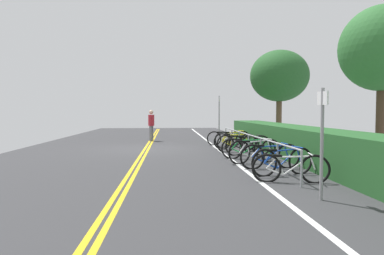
{
  "coord_description": "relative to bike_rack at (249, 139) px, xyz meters",
  "views": [
    {
      "loc": [
        14.57,
        0.94,
        1.59
      ],
      "look_at": [
        3.29,
        1.7,
        1.05
      ],
      "focal_mm": 32.14,
      "sensor_mm": 36.0,
      "label": 1
    }
  ],
  "objects": [
    {
      "name": "bicycle_2",
      "position": [
        -2.33,
        -0.04,
        -0.27
      ],
      "size": [
        0.6,
        1.71,
        0.72
      ],
      "color": "black",
      "rests_on": "ground_plane"
    },
    {
      "name": "bicycle_7",
      "position": [
        2.39,
        0.05,
        -0.27
      ],
      "size": [
        0.46,
        1.74,
        0.73
      ],
      "color": "black",
      "rests_on": "ground_plane"
    },
    {
      "name": "bike_rack",
      "position": [
        0.0,
        0.0,
        0.0
      ],
      "size": [
        9.56,
        0.05,
        0.8
      ],
      "color": "#9EA0A5",
      "rests_on": "ground_plane"
    },
    {
      "name": "bicycle_4",
      "position": [
        -0.5,
        0.11,
        -0.25
      ],
      "size": [
        0.46,
        1.72,
        0.77
      ],
      "color": "black",
      "rests_on": "ground_plane"
    },
    {
      "name": "bicycle_9",
      "position": [
        4.25,
        -0.05,
        -0.29
      ],
      "size": [
        0.51,
        1.69,
        0.69
      ],
      "color": "black",
      "rests_on": "ground_plane"
    },
    {
      "name": "bicycle_8",
      "position": [
        3.37,
        0.07,
        -0.27
      ],
      "size": [
        0.57,
        1.71,
        0.73
      ],
      "color": "black",
      "rests_on": "ground_plane"
    },
    {
      "name": "ground_plane",
      "position": [
        -2.9,
        -3.69,
        -0.64
      ],
      "size": [
        35.62,
        10.69,
        0.05
      ],
      "primitive_type": "cube",
      "color": "#353538"
    },
    {
      "name": "pedestrian",
      "position": [
        -6.64,
        -3.68,
        0.33
      ],
      "size": [
        0.48,
        0.32,
        1.65
      ],
      "color": "slate",
      "rests_on": "ground_plane"
    },
    {
      "name": "tree_mid",
      "position": [
        1.68,
        3.65,
        2.85
      ],
      "size": [
        2.49,
        2.49,
        4.76
      ],
      "color": "#473323",
      "rests_on": "ground_plane"
    },
    {
      "name": "bike_lane_stripe_white",
      "position": [
        -2.9,
        -0.7,
        -0.61
      ],
      "size": [
        32.06,
        0.12,
        0.0
      ],
      "primitive_type": "cube",
      "color": "white",
      "rests_on": "ground_plane"
    },
    {
      "name": "hedge_backdrop",
      "position": [
        1.5,
        1.66,
        -0.08
      ],
      "size": [
        18.51,
        1.37,
        1.05
      ],
      "primitive_type": "cube",
      "color": "#235626",
      "rests_on": "ground_plane"
    },
    {
      "name": "bicycle_0",
      "position": [
        -4.18,
        -0.12,
        -0.28
      ],
      "size": [
        0.46,
        1.77,
        0.7
      ],
      "color": "black",
      "rests_on": "ground_plane"
    },
    {
      "name": "bicycle_5",
      "position": [
        0.5,
        -0.13,
        -0.27
      ],
      "size": [
        0.59,
        1.75,
        0.74
      ],
      "color": "black",
      "rests_on": "ground_plane"
    },
    {
      "name": "sign_post_near",
      "position": [
        -5.35,
        -0.24,
        0.8
      ],
      "size": [
        0.36,
        0.09,
        2.35
      ],
      "color": "gray",
      "rests_on": "ground_plane"
    },
    {
      "name": "bicycle_3",
      "position": [
        -1.45,
        -0.08,
        -0.27
      ],
      "size": [
        0.46,
        1.71,
        0.73
      ],
      "color": "black",
      "rests_on": "ground_plane"
    },
    {
      "name": "centre_line_yellow_inner",
      "position": [
        -2.9,
        -3.77,
        -0.61
      ],
      "size": [
        32.06,
        0.1,
        0.0
      ],
      "primitive_type": "cube",
      "color": "gold",
      "rests_on": "ground_plane"
    },
    {
      "name": "bicycle_1",
      "position": [
        -3.28,
        0.07,
        -0.26
      ],
      "size": [
        0.65,
        1.7,
        0.76
      ],
      "color": "black",
      "rests_on": "ground_plane"
    },
    {
      "name": "bicycle_6",
      "position": [
        1.37,
        -0.12,
        -0.25
      ],
      "size": [
        0.66,
        1.78,
        0.77
      ],
      "color": "black",
      "rests_on": "ground_plane"
    },
    {
      "name": "centre_line_yellow_outer",
      "position": [
        -2.9,
        -3.61,
        -0.61
      ],
      "size": [
        32.06,
        0.1,
        0.0
      ],
      "primitive_type": "cube",
      "color": "gold",
      "rests_on": "ground_plane"
    },
    {
      "name": "tree_near_left",
      "position": [
        -6.97,
        3.33,
        2.9
      ],
      "size": [
        3.2,
        3.2,
        4.94
      ],
      "color": "brown",
      "rests_on": "ground_plane"
    },
    {
      "name": "sign_post_far",
      "position": [
        5.77,
        -0.04,
        0.61
      ],
      "size": [
        0.36,
        0.06,
        2.0
      ],
      "color": "gray",
      "rests_on": "ground_plane"
    }
  ]
}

